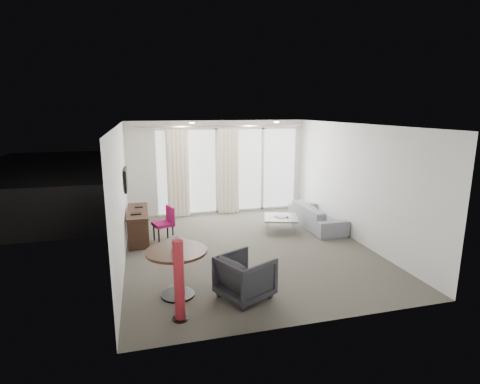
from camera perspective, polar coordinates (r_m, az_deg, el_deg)
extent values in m
cube|color=#4F4B41|center=(8.09, 1.10, -8.53)|extent=(5.00, 6.00, 0.00)
cube|color=white|center=(7.55, 1.18, 10.20)|extent=(5.00, 6.00, 0.00)
cube|color=silver|center=(7.44, -17.70, -0.54)|extent=(0.00, 6.00, 2.60)
cube|color=silver|center=(8.73, 17.13, 1.37)|extent=(0.00, 6.00, 2.60)
cube|color=silver|center=(5.00, 10.69, -6.44)|extent=(5.00, 0.00, 2.60)
cylinder|color=#FFE0B2|center=(8.94, -7.36, 10.40)|extent=(0.12, 0.12, 0.02)
cylinder|color=#FFE0B2|center=(9.45, 5.58, 10.56)|extent=(0.12, 0.12, 0.02)
cylinder|color=#A7202A|center=(5.38, -9.27, -13.22)|extent=(0.30, 0.30, 1.17)
imported|color=#29292E|center=(5.99, 0.80, -12.79)|extent=(1.01, 1.00, 0.69)
imported|color=gray|center=(9.61, 11.65, -3.59)|extent=(0.75, 1.92, 0.56)
cube|color=#4D4D50|center=(12.36, -3.29, -1.37)|extent=(5.60, 3.00, 0.12)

